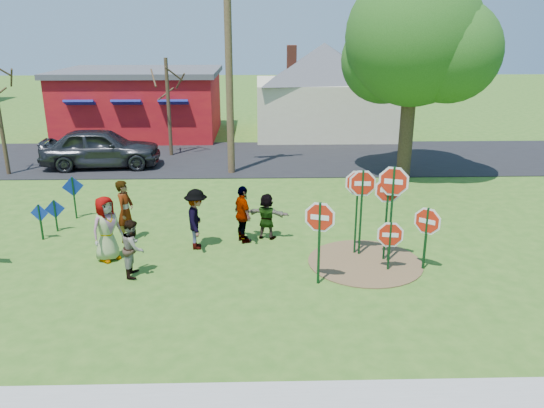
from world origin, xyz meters
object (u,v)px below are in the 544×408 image
Objects in this scene: utility_pole at (229,49)px; stop_sign_a at (320,225)px; stop_sign_b at (358,191)px; stop_sign_d at (388,198)px; suv at (101,148)px; person_a at (107,229)px; stop_sign_c at (393,192)px; leafy_tree at (417,45)px; person_b at (125,211)px.

stop_sign_a is at bearing -75.98° from utility_pole.
utility_pole is (-4.00, 9.06, 3.49)m from stop_sign_b.
stop_sign_d is 0.48× the size of suv.
utility_pole reaches higher than stop_sign_d.
stop_sign_a is at bearing -147.64° from suv.
person_a is at bearing -175.56° from stop_sign_d.
suv is 0.53× the size of utility_pole.
utility_pole reaches higher than stop_sign_c.
person_a is 14.38m from leafy_tree.
person_a is (-7.05, -0.25, -0.97)m from stop_sign_b.
stop_sign_c is at bearing -63.30° from utility_pole.
stop_sign_d is at bearing 52.86° from stop_sign_a.
person_b is (0.20, 1.40, 0.03)m from person_a.
leafy_tree is at bearing -7.11° from utility_pole.
suv is at bearing 56.78° from person_a.
leafy_tree reaches higher than suv.
leafy_tree is at bearing 81.82° from stop_sign_a.
utility_pole is 1.18× the size of leafy_tree.
stop_sign_d is 0.30× the size of leafy_tree.
stop_sign_a is 0.89× the size of stop_sign_b.
stop_sign_d is at bearing -108.97° from leafy_tree.
stop_sign_a is 11.88m from utility_pole.
stop_sign_d is at bearing -138.39° from suv.
stop_sign_c is 0.28× the size of utility_pole.
stop_sign_d is 7.82m from person_b.
person_b is at bearing 32.50° from person_a.
suv is (-3.25, 9.05, -0.01)m from person_b.
utility_pole reaches higher than person_b.
person_b is 0.19× the size of utility_pole.
stop_sign_b is 1.02× the size of stop_sign_d.
stop_sign_b reaches higher than stop_sign_a.
leafy_tree is (13.80, -2.11, 4.64)m from suv.
person_a is 1.42m from person_b.
utility_pole reaches higher than stop_sign_a.
leafy_tree is at bearing 77.17° from stop_sign_d.
leafy_tree reaches higher than person_b.
stop_sign_c is at bearing -17.00° from stop_sign_b.
utility_pole is (6.10, -1.15, 4.44)m from suv.
stop_sign_b is at bearing 74.07° from stop_sign_a.
stop_sign_a is 2.46m from stop_sign_d.
leafy_tree is at bearing -46.59° from person_b.
utility_pole is 7.76m from leafy_tree.
leafy_tree is at bearing 91.44° from stop_sign_c.
person_a is at bearing -167.55° from suv.
stop_sign_c reaches higher than suv.
person_b is (-7.70, 1.73, -1.07)m from stop_sign_c.
person_a is 0.18× the size of utility_pole.
stop_sign_c reaches higher than stop_sign_b.
stop_sign_b reaches higher than person_b.
stop_sign_b is at bearing -89.52° from person_b.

